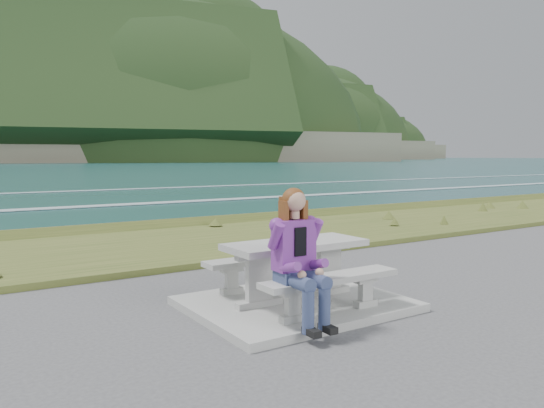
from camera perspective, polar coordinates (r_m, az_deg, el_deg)
name	(u,v)px	position (r m, az deg, el deg)	size (l,w,h in m)	color
concrete_slab	(295,304)	(6.85, 2.54, -10.67)	(2.60, 2.10, 0.10)	#959691
picnic_table	(296,255)	(6.70, 2.57, -5.45)	(1.80, 0.75, 0.75)	#959691
bench_landward	(331,284)	(6.21, 6.36, -8.55)	(1.80, 0.35, 0.45)	#959691
bench_seaward	(266,263)	(7.32, -0.65, -6.41)	(1.80, 0.35, 0.45)	#959691
grass_verge	(154,249)	(11.21, -12.53, -4.79)	(160.00, 4.50, 0.22)	#384E1D
shore_drop	(113,232)	(13.93, -16.72, -2.94)	(160.00, 0.80, 2.20)	#6B6150
ocean	(18,226)	(30.91, -25.64, -2.11)	(1600.00, 1600.00, 0.09)	#1C4F50
headland_range	(204,146)	(448.12, -7.34, 6.20)	(729.83, 363.95, 186.88)	#6B6150
seated_woman	(302,275)	(5.74, 3.22, -7.66)	(0.44, 0.76, 1.48)	navy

